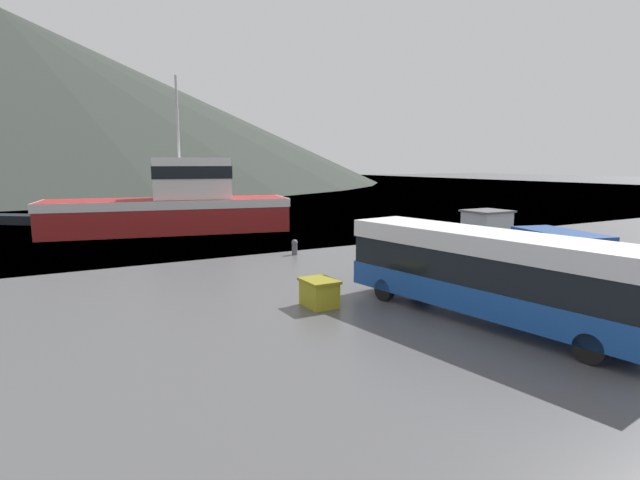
# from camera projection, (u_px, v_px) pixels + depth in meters

# --- Properties ---
(water_surface) EXTENTS (240.00, 240.00, 0.00)m
(water_surface) POSITION_uv_depth(u_px,v_px,m) (103.00, 184.00, 136.12)
(water_surface) COLOR slate
(water_surface) RESTS_ON ground
(hill_backdrop) EXTENTS (219.19, 219.19, 50.13)m
(hill_backdrop) POSITION_uv_depth(u_px,v_px,m) (7.00, 96.00, 147.33)
(hill_backdrop) COLOR #2D332D
(hill_backdrop) RESTS_ON ground
(tour_bus) EXTENTS (4.12, 11.97, 3.19)m
(tour_bus) POSITION_uv_depth(u_px,v_px,m) (489.00, 271.00, 17.68)
(tour_bus) COLOR #194799
(tour_bus) RESTS_ON ground
(delivery_van) EXTENTS (3.52, 6.49, 2.58)m
(delivery_van) POSITION_uv_depth(u_px,v_px,m) (550.00, 256.00, 22.99)
(delivery_van) COLOR navy
(delivery_van) RESTS_ON ground
(fishing_boat) EXTENTS (19.66, 8.80, 12.40)m
(fishing_boat) POSITION_uv_depth(u_px,v_px,m) (174.00, 205.00, 40.44)
(fishing_boat) COLOR maroon
(fishing_boat) RESTS_ON water_surface
(storage_bin) EXTENTS (1.20, 1.53, 1.09)m
(storage_bin) POSITION_uv_depth(u_px,v_px,m) (319.00, 293.00, 19.58)
(storage_bin) COLOR olive
(storage_bin) RESTS_ON ground
(dock_kiosk) EXTENTS (2.72, 2.44, 2.55)m
(dock_kiosk) POSITION_uv_depth(u_px,v_px,m) (486.00, 229.00, 32.62)
(dock_kiosk) COLOR #93999E
(dock_kiosk) RESTS_ON ground
(small_boat) EXTENTS (7.58, 6.47, 0.83)m
(small_boat) POSITION_uv_depth(u_px,v_px,m) (17.00, 219.00, 46.33)
(small_boat) COLOR black
(small_boat) RESTS_ON water_surface
(mooring_bollard) EXTENTS (0.39, 0.39, 0.95)m
(mooring_bollard) POSITION_uv_depth(u_px,v_px,m) (295.00, 246.00, 30.65)
(mooring_bollard) COLOR #4C4C51
(mooring_bollard) RESTS_ON ground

